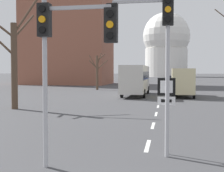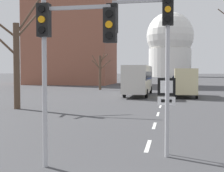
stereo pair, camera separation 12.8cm
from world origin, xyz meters
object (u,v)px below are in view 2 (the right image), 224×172
at_px(traffic_signal_centre_tall, 148,33).
at_px(traffic_signal_near_left, 67,41).
at_px(sedan_mid_centre, 179,82).
at_px(delivery_truck, 185,82).
at_px(sedan_near_right, 176,79).
at_px(city_bus, 139,78).
at_px(sedan_far_left, 184,79).
at_px(sedan_near_left, 175,81).
at_px(route_sign_post, 166,101).

bearing_deg(traffic_signal_centre_tall, traffic_signal_near_left, -141.72).
distance_m(sedan_mid_centre, delivery_truck, 27.93).
height_order(sedan_near_right, city_bus, city_bus).
relative_size(sedan_mid_centre, delivery_truck, 0.57).
bearing_deg(sedan_far_left, sedan_near_right, 137.35).
height_order(sedan_near_left, delivery_truck, delivery_truck).
bearing_deg(sedan_near_left, traffic_signal_centre_tall, -91.53).
xyz_separation_m(traffic_signal_near_left, sedan_near_right, (4.14, 75.69, -2.87)).
bearing_deg(route_sign_post, traffic_signal_centre_tall, -149.86).
distance_m(traffic_signal_near_left, sedan_near_right, 75.86).
xyz_separation_m(sedan_far_left, delivery_truck, (-1.77, -46.79, 0.83)).
relative_size(sedan_near_left, sedan_far_left, 0.99).
bearing_deg(delivery_truck, sedan_far_left, 87.84).
height_order(sedan_far_left, city_bus, city_bus).
relative_size(traffic_signal_near_left, route_sign_post, 1.84).
bearing_deg(sedan_near_right, traffic_signal_near_left, -93.13).
relative_size(route_sign_post, sedan_mid_centre, 0.65).
distance_m(route_sign_post, city_bus, 26.01).
height_order(traffic_signal_centre_tall, sedan_near_left, traffic_signal_centre_tall).
distance_m(route_sign_post, delivery_truck, 24.91).
relative_size(route_sign_post, delivery_truck, 0.37).
distance_m(route_sign_post, sedan_near_left, 58.65).
distance_m(city_bus, delivery_truck, 5.37).
xyz_separation_m(sedan_near_left, city_bus, (-4.59, -32.87, 1.22)).
xyz_separation_m(traffic_signal_centre_tall, sedan_far_left, (4.03, 72.00, -3.23)).
xyz_separation_m(sedan_far_left, city_bus, (-7.05, -45.89, 1.18)).
relative_size(city_bus, delivery_truck, 1.50).
relative_size(traffic_signal_near_left, city_bus, 0.45).
bearing_deg(delivery_truck, route_sign_post, -93.84).
bearing_deg(delivery_truck, sedan_near_right, 90.40).
relative_size(route_sign_post, sedan_far_left, 0.59).
bearing_deg(city_bus, traffic_signal_centre_tall, -83.40).
relative_size(sedan_far_left, city_bus, 0.42).
bearing_deg(traffic_signal_centre_tall, sedan_far_left, 86.79).
height_order(traffic_signal_centre_tall, city_bus, traffic_signal_centre_tall).
bearing_deg(sedan_near_left, delivery_truck, -88.83).
bearing_deg(traffic_signal_near_left, delivery_truck, 80.56).
relative_size(sedan_near_left, sedan_near_right, 0.98).
bearing_deg(sedan_mid_centre, traffic_signal_near_left, -94.73).
xyz_separation_m(sedan_mid_centre, delivery_truck, (-0.06, -27.92, 0.90)).
bearing_deg(city_bus, sedan_near_left, 82.05).
height_order(route_sign_post, sedan_near_right, route_sign_post).
xyz_separation_m(route_sign_post, city_bus, (-3.62, 25.76, 0.23)).
height_order(traffic_signal_near_left, city_bus, traffic_signal_near_left).
bearing_deg(sedan_near_right, traffic_signal_centre_tall, -91.49).
xyz_separation_m(sedan_near_right, delivery_truck, (0.34, -48.74, 0.85)).
bearing_deg(traffic_signal_centre_tall, delivery_truck, 84.86).
distance_m(sedan_near_left, sedan_far_left, 13.25).
height_order(sedan_far_left, delivery_truck, delivery_truck).
height_order(traffic_signal_centre_tall, route_sign_post, traffic_signal_centre_tall).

